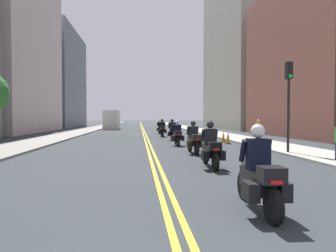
# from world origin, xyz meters

# --- Properties ---
(ground_plane) EXTENTS (264.00, 264.00, 0.00)m
(ground_plane) POSITION_xyz_m (0.00, 48.00, 0.00)
(ground_plane) COLOR #2B3134
(sidewalk_left) EXTENTS (2.92, 144.00, 0.12)m
(sidewalk_left) POSITION_xyz_m (-7.53, 48.00, 0.06)
(sidewalk_left) COLOR gray
(sidewalk_left) RESTS_ON ground
(sidewalk_right) EXTENTS (2.92, 144.00, 0.12)m
(sidewalk_right) POSITION_xyz_m (7.53, 48.00, 0.06)
(sidewalk_right) COLOR #A5A194
(sidewalk_right) RESTS_ON ground
(centreline_yellow_inner) EXTENTS (0.12, 132.00, 0.01)m
(centreline_yellow_inner) POSITION_xyz_m (-0.12, 48.00, 0.00)
(centreline_yellow_inner) COLOR yellow
(centreline_yellow_inner) RESTS_ON ground
(centreline_yellow_outer) EXTENTS (0.12, 132.00, 0.01)m
(centreline_yellow_outer) POSITION_xyz_m (0.12, 48.00, 0.00)
(centreline_yellow_outer) COLOR yellow
(centreline_yellow_outer) RESTS_ON ground
(lane_dashes_white) EXTENTS (0.14, 56.40, 0.01)m
(lane_dashes_white) POSITION_xyz_m (3.03, 29.00, 0.00)
(lane_dashes_white) COLOR silver
(lane_dashes_white) RESTS_ON ground
(building_left_1) EXTENTS (9.13, 17.64, 21.53)m
(building_left_1) POSITION_xyz_m (-16.67, 36.39, 10.77)
(building_left_1) COLOR #BFAEAF
(building_left_1) RESTS_ON ground
(building_right_1) EXTENTS (6.60, 15.92, 14.45)m
(building_right_1) POSITION_xyz_m (15.40, 25.39, 7.23)
(building_right_1) COLOR brown
(building_right_1) RESTS_ON ground
(building_left_2) EXTENTS (8.91, 19.17, 17.79)m
(building_left_2) POSITION_xyz_m (-16.56, 56.49, 8.90)
(building_left_2) COLOR slate
(building_left_2) RESTS_ON ground
(building_right_2) EXTENTS (6.63, 21.47, 24.81)m
(building_right_2) POSITION_xyz_m (15.42, 45.94, 12.41)
(building_right_2) COLOR #9E9B89
(building_right_2) RESTS_ON ground
(motorcycle_0) EXTENTS (0.78, 2.09, 1.64)m
(motorcycle_0) POSITION_xyz_m (1.60, 4.59, 0.66)
(motorcycle_0) COLOR black
(motorcycle_0) RESTS_ON ground
(motorcycle_1) EXTENTS (0.77, 2.18, 1.64)m
(motorcycle_1) POSITION_xyz_m (1.89, 9.43, 0.66)
(motorcycle_1) COLOR black
(motorcycle_1) RESTS_ON ground
(motorcycle_2) EXTENTS (0.78, 2.18, 1.60)m
(motorcycle_2) POSITION_xyz_m (2.05, 13.48, 0.65)
(motorcycle_2) COLOR black
(motorcycle_2) RESTS_ON ground
(motorcycle_3) EXTENTS (0.76, 2.08, 1.59)m
(motorcycle_3) POSITION_xyz_m (1.79, 17.67, 0.66)
(motorcycle_3) COLOR black
(motorcycle_3) RESTS_ON ground
(motorcycle_4) EXTENTS (0.77, 2.14, 1.66)m
(motorcycle_4) POSITION_xyz_m (1.97, 22.01, 0.67)
(motorcycle_4) COLOR black
(motorcycle_4) RESTS_ON ground
(motorcycle_5) EXTENTS (0.77, 2.31, 1.64)m
(motorcycle_5) POSITION_xyz_m (1.55, 26.45, 0.66)
(motorcycle_5) COLOR black
(motorcycle_5) RESTS_ON ground
(motorcycle_6) EXTENTS (0.78, 2.13, 1.57)m
(motorcycle_6) POSITION_xyz_m (1.66, 30.94, 0.66)
(motorcycle_6) COLOR black
(motorcycle_6) RESTS_ON ground
(traffic_cone_0) EXTENTS (0.37, 0.37, 0.80)m
(traffic_cone_0) POSITION_xyz_m (5.33, 18.52, 0.40)
(traffic_cone_0) COLOR black
(traffic_cone_0) RESTS_ON ground
(traffic_cone_1) EXTENTS (0.32, 0.32, 0.82)m
(traffic_cone_1) POSITION_xyz_m (5.43, 19.93, 0.41)
(traffic_cone_1) COLOR black
(traffic_cone_1) RESTS_ON ground
(traffic_light_near) EXTENTS (0.28, 0.38, 4.39)m
(traffic_light_near) POSITION_xyz_m (6.47, 12.70, 3.04)
(traffic_light_near) COLOR black
(traffic_light_near) RESTS_ON ground
(pedestrian_1) EXTENTS (0.39, 0.27, 1.62)m
(pedestrian_1) POSITION_xyz_m (8.33, 20.71, 0.84)
(pedestrian_1) COLOR #222C34
(pedestrian_1) RESTS_ON ground
(parked_truck) EXTENTS (2.20, 6.50, 2.80)m
(parked_truck) POSITION_xyz_m (-4.67, 44.93, 1.27)
(parked_truck) COLOR silver
(parked_truck) RESTS_ON ground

